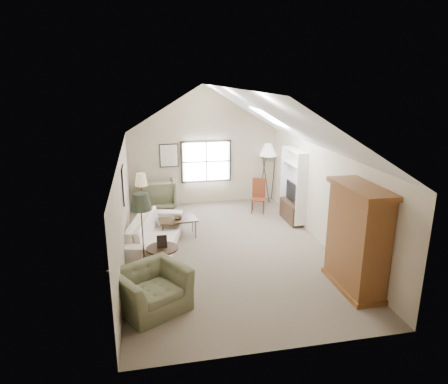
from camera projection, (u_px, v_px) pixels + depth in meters
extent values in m
cube|color=#6D5E4E|center=(227.00, 249.00, 10.20)|extent=(5.00, 8.00, 0.01)
cube|color=tan|center=(203.00, 167.00, 13.61)|extent=(5.00, 0.01, 2.50)
cube|color=tan|center=(281.00, 281.00, 6.08)|extent=(5.00, 0.01, 2.50)
cube|color=tan|center=(123.00, 209.00, 9.37)|extent=(0.01, 8.00, 2.50)
cube|color=tan|center=(322.00, 196.00, 10.32)|extent=(0.01, 8.00, 2.50)
cube|color=black|center=(206.00, 161.00, 13.53)|extent=(1.72, 0.08, 1.42)
cube|color=black|center=(124.00, 185.00, 9.52)|extent=(0.68, 0.04, 0.88)
cube|color=black|center=(169.00, 156.00, 13.24)|extent=(0.62, 0.04, 0.78)
cube|color=brown|center=(357.00, 239.00, 8.04)|extent=(0.60, 1.50, 2.20)
cube|color=white|center=(293.00, 185.00, 11.82)|extent=(0.32, 1.30, 2.10)
cube|color=#382316|center=(291.00, 212.00, 12.06)|extent=(0.34, 1.18, 0.60)
cube|color=black|center=(292.00, 192.00, 11.88)|extent=(0.05, 0.90, 0.55)
imported|color=silver|center=(156.00, 233.00, 10.18)|extent=(1.68, 2.92, 0.80)
imported|color=#636245|center=(151.00, 289.00, 7.49)|extent=(1.63, 1.57, 0.81)
imported|color=#626A4A|center=(158.00, 193.00, 13.24)|extent=(1.10, 1.13, 0.99)
cube|color=#382917|center=(178.00, 228.00, 10.87)|extent=(1.07, 0.66, 0.52)
imported|color=#342615|center=(178.00, 218.00, 10.79)|extent=(0.27, 0.27, 0.06)
cylinder|color=#311D14|center=(163.00, 262.00, 8.71)|extent=(0.83, 0.83, 0.69)
cube|color=maroon|center=(258.00, 196.00, 12.76)|extent=(0.54, 0.54, 1.09)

